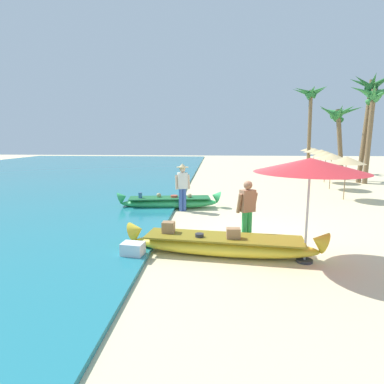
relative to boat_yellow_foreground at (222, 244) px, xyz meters
The scene contains 17 objects.
ground_plane 1.76m from the boat_yellow_foreground, 47.17° to the left, with size 80.00×80.00×0.00m, color beige.
boat_yellow_foreground is the anchor object (origin of this frame).
boat_green_midground 5.21m from the boat_yellow_foreground, 111.85° to the left, with size 4.05×1.31×0.73m.
person_vendor_hatted 4.69m from the boat_yellow_foreground, 107.47° to the left, with size 0.58×0.44×1.78m.
person_tourist_customer 1.16m from the boat_yellow_foreground, 48.06° to the left, with size 0.57×0.43×1.68m.
patio_umbrella_large 2.63m from the boat_yellow_foreground, ahead, with size 2.37×2.37×2.31m.
parasol_row_0 9.15m from the boat_yellow_foreground, 52.19° to the left, with size 1.60×1.60×1.91m.
parasol_row_1 11.80m from the boat_yellow_foreground, 59.49° to the left, with size 1.60×1.60×1.91m.
parasol_row_2 14.29m from the boat_yellow_foreground, 62.70° to the left, with size 1.60×1.60×1.91m.
parasol_row_3 16.93m from the boat_yellow_foreground, 65.09° to the left, with size 1.60×1.60×1.91m.
parasol_row_4 19.55m from the boat_yellow_foreground, 67.54° to the left, with size 1.60×1.60×1.91m.
parasol_row_5 22.33m from the boat_yellow_foreground, 69.17° to the left, with size 1.60×1.60×1.91m.
palm_tree_tall_inland 15.70m from the boat_yellow_foreground, 54.32° to the left, with size 2.75×2.48×5.77m.
palm_tree_leaning_seaward 16.21m from the boat_yellow_foreground, 55.28° to the left, with size 2.44×2.72×6.34m.
palm_tree_mid_cluster 16.45m from the boat_yellow_foreground, 61.62° to the left, with size 3.01×2.47×4.84m.
palm_tree_far_behind 20.94m from the boat_yellow_foreground, 69.21° to the left, with size 2.59×2.99×6.68m.
cooler_box 2.07m from the boat_yellow_foreground, 168.87° to the right, with size 0.49×0.36×0.38m, color silver.
Camera 1 is at (-1.38, -8.38, 2.73)m, focal length 29.52 mm.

